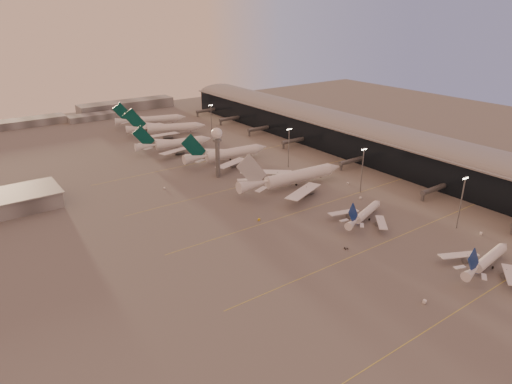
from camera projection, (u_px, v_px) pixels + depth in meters
ground at (370, 268)px, 175.19m from camera, size 700.00×700.00×0.00m
taxiway_markings at (325, 202)px, 233.47m from camera, size 180.00×185.25×0.02m
terminal at (354, 136)px, 312.23m from camera, size 57.00×362.00×23.04m
radar_tower at (217, 143)px, 260.10m from camera, size 6.40×6.40×31.10m
mast_a at (461, 200)px, 201.35m from camera, size 3.60×0.56×25.00m
mast_b at (362, 168)px, 241.04m from camera, size 3.60×0.56×25.00m
mast_c at (289, 146)px, 279.65m from camera, size 3.60×0.56×25.00m
mast_d at (211, 119)px, 346.17m from camera, size 3.60×0.56×25.00m
distant_horizon at (100, 111)px, 419.37m from camera, size 165.00×37.50×9.00m
narrowbody_near at (487, 262)px, 173.56m from camera, size 37.91×30.11×14.83m
narrowbody_mid at (365, 215)px, 212.49m from camera, size 35.61×27.95×14.41m
widebody_white at (292, 180)px, 251.65m from camera, size 69.15×55.26×24.31m
greentail_a at (227, 156)px, 293.32m from camera, size 60.50×48.71×21.97m
greentail_b at (175, 145)px, 316.83m from camera, size 55.60×44.63×20.25m
greentail_c at (167, 130)px, 354.32m from camera, size 59.58×47.29×22.56m
greentail_d at (152, 121)px, 380.93m from camera, size 58.08×46.31×21.54m
gsv_truck_a at (425, 299)px, 154.22m from camera, size 6.46×3.47×2.47m
gsv_catering_a at (482, 230)px, 199.95m from camera, size 5.90×4.33×4.43m
gsv_tug_mid at (346, 248)px, 188.49m from camera, size 3.51×2.95×0.86m
gsv_truck_b at (361, 197)px, 237.24m from camera, size 6.11×2.54×2.42m
gsv_truck_c at (259, 218)px, 213.72m from camera, size 5.16×4.33×2.03m
gsv_catering_b at (348, 181)px, 256.56m from camera, size 5.32×3.88×3.99m
gsv_truck_d at (164, 187)px, 250.46m from camera, size 1.95×4.82×1.92m
gsv_tug_hangar at (249, 147)px, 324.18m from camera, size 3.95×2.45×1.10m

